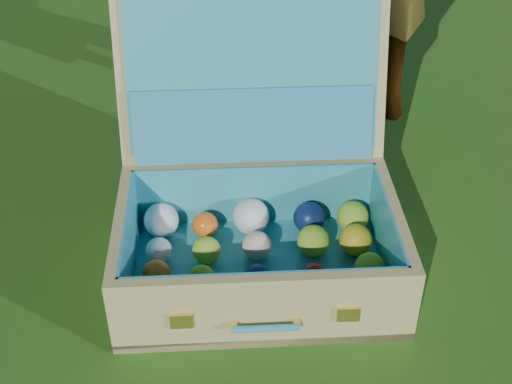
# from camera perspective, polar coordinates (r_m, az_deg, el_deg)

# --- Properties ---
(ground) EXTENTS (60.00, 60.00, 0.00)m
(ground) POSITION_cam_1_polar(r_m,az_deg,el_deg) (1.70, -1.84, -10.19)
(ground) COLOR #215114
(ground) RESTS_ON ground
(suitcase) EXTENTS (0.69, 0.65, 0.64)m
(suitcase) POSITION_cam_1_polar(r_m,az_deg,el_deg) (1.76, 0.19, -0.31)
(suitcase) COLOR tan
(suitcase) RESTS_ON ground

